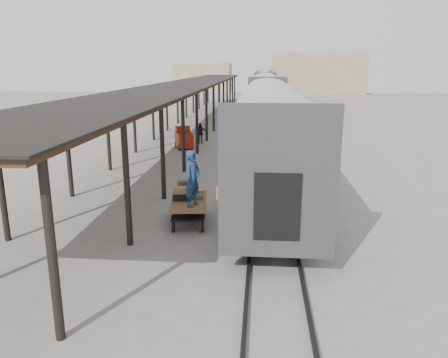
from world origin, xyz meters
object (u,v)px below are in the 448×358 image
object	(u,v)px
luggage_tug	(184,139)
porter	(193,178)
pedestrian	(200,133)
baggage_cart	(189,205)

from	to	relation	value
luggage_tug	porter	size ratio (longest dim) A/B	0.98
pedestrian	porter	bearing A→B (deg)	76.60
pedestrian	baggage_cart	bearing A→B (deg)	76.02
luggage_tug	porter	distance (m)	15.57
luggage_tug	pedestrian	bearing A→B (deg)	46.12
luggage_tug	pedestrian	world-z (taller)	pedestrian
baggage_cart	porter	distance (m)	1.37
luggage_tug	porter	bearing A→B (deg)	-99.64
luggage_tug	pedestrian	size ratio (longest dim) A/B	1.26
baggage_cart	porter	world-z (taller)	porter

